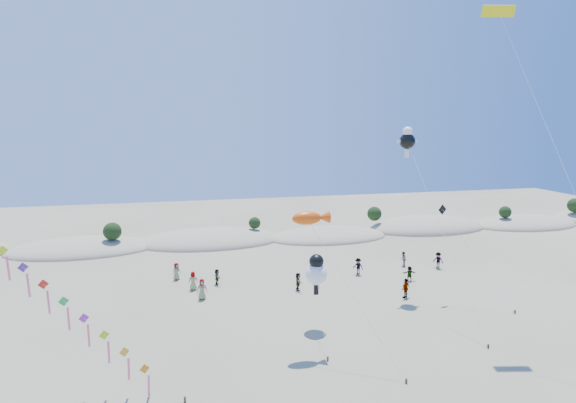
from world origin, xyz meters
The scene contains 7 objects.
dune_ridge centered at (1.06, 45.14, 0.11)m, with size 145.30×11.49×5.57m.
fish_kite centered at (4.77, 13.72, 9.19)m, with size 5.63×7.10×9.69m.
cartoon_kite_low centered at (5.97, 16.34, 4.47)m, with size 1.68×6.29×5.83m.
cartoon_kite_high centered at (16.42, 22.71, 14.15)m, with size 2.00×13.46×15.35m.
parafoil_kite centered at (19.20, 14.51, 23.28)m, with size 3.88×13.94×24.17m.
dark_kite centered at (19.86, 18.80, 5.94)m, with size 4.57×5.41×8.53m.
beachgoers centered at (9.27, 26.42, 0.86)m, with size 28.86×10.89×1.88m.
Camera 1 is at (-4.31, -17.56, 15.79)m, focal length 30.00 mm.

